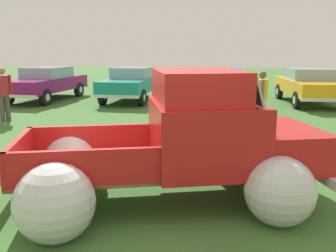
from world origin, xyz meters
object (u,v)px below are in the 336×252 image
vintage_pickup_truck (186,150)px  spectator_0 (3,91)px  show_car_3 (309,84)px  show_car_0 (46,82)px  show_car_1 (132,83)px  spectator_1 (262,96)px  show_car_2 (221,85)px

vintage_pickup_truck → spectator_0: 8.16m
vintage_pickup_truck → show_car_3: 11.45m
show_car_0 → show_car_1: 3.79m
vintage_pickup_truck → show_car_1: bearing=91.2°
show_car_0 → show_car_3: (11.18, 0.71, 0.00)m
spectator_1 → show_car_3: bearing=66.0°
spectator_1 → show_car_2: bearing=106.0°
show_car_0 → show_car_1: same height
show_car_2 → spectator_1: spectator_1 is taller
vintage_pickup_truck → spectator_0: (-6.23, 5.26, 0.19)m
show_car_1 → show_car_2: 3.91m
spectator_0 → vintage_pickup_truck: bearing=-177.4°
show_car_1 → spectator_1: size_ratio=2.85×
show_car_3 → spectator_0: (-10.16, -5.50, 0.16)m
show_car_1 → spectator_1: spectator_1 is taller
show_car_2 → show_car_0: bearing=-94.0°
show_car_3 → spectator_0: size_ratio=2.84×
spectator_0 → show_car_0: bearing=-35.2°
show_car_0 → show_car_2: size_ratio=0.99×
show_car_1 → spectator_1: 7.08m
show_car_2 → spectator_0: bearing=-57.6°
vintage_pickup_truck → show_car_2: vintage_pickup_truck is taller
show_car_1 → spectator_0: 5.92m
vintage_pickup_truck → show_car_2: (0.36, 9.81, 0.03)m
show_car_1 → spectator_0: spectator_0 is taller
show_car_0 → show_car_2: bearing=92.0°
show_car_3 → show_car_1: bearing=-93.2°
show_car_2 → spectator_0: 8.02m
vintage_pickup_truck → show_car_0: (-7.25, 10.05, 0.03)m
show_car_3 → vintage_pickup_truck: bearing=-25.2°
spectator_1 → show_car_0: bearing=153.3°
show_car_2 → spectator_0: size_ratio=2.88×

